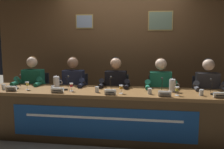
{
  "coord_description": "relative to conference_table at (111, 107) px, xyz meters",
  "views": [
    {
      "loc": [
        0.56,
        -3.81,
        1.56
      ],
      "look_at": [
        0.0,
        0.0,
        1.01
      ],
      "focal_mm": 40.61,
      "sensor_mm": 36.0,
      "label": 1
    }
  ],
  "objects": [
    {
      "name": "ground_plane",
      "position": [
        0.0,
        0.12,
        -0.52
      ],
      "size": [
        12.0,
        12.0,
        0.0
      ],
      "primitive_type": "plane",
      "color": "gray"
    },
    {
      "name": "microphone_far_right",
      "position": [
        1.47,
        0.07,
        0.31
      ],
      "size": [
        0.06,
        0.17,
        0.22
      ],
      "color": "black",
      "rests_on": "conference_table"
    },
    {
      "name": "nameplate_center",
      "position": [
        0.02,
        -0.19,
        0.27
      ],
      "size": [
        0.17,
        0.06,
        0.08
      ],
      "color": "white",
      "rests_on": "conference_table"
    },
    {
      "name": "juice_glass_center",
      "position": [
        0.16,
        -0.07,
        0.32
      ],
      "size": [
        0.06,
        0.06,
        0.12
      ],
      "color": "white",
      "rests_on": "conference_table"
    },
    {
      "name": "microphone_left",
      "position": [
        -0.71,
        0.08,
        0.31
      ],
      "size": [
        0.06,
        0.17,
        0.22
      ],
      "color": "black",
      "rests_on": "conference_table"
    },
    {
      "name": "water_pitcher_right_side",
      "position": [
        0.92,
        0.17,
        0.33
      ],
      "size": [
        0.15,
        0.1,
        0.21
      ],
      "color": "silver",
      "rests_on": "conference_table"
    },
    {
      "name": "water_cup_far_right",
      "position": [
        1.3,
        -0.04,
        0.27
      ],
      "size": [
        0.06,
        0.06,
        0.08
      ],
      "color": "silver",
      "rests_on": "conference_table"
    },
    {
      "name": "nameplate_left",
      "position": [
        -0.77,
        -0.17,
        0.27
      ],
      "size": [
        0.19,
        0.06,
        0.08
      ],
      "color": "white",
      "rests_on": "conference_table"
    },
    {
      "name": "water_cup_left",
      "position": [
        -0.88,
        -0.08,
        0.27
      ],
      "size": [
        0.06,
        0.06,
        0.08
      ],
      "color": "silver",
      "rests_on": "conference_table"
    },
    {
      "name": "water_cup_right",
      "position": [
        0.58,
        -0.05,
        0.27
      ],
      "size": [
        0.06,
        0.06,
        0.08
      ],
      "color": "silver",
      "rests_on": "conference_table"
    },
    {
      "name": "microphone_center",
      "position": [
        -0.02,
        0.09,
        0.31
      ],
      "size": [
        0.06,
        0.17,
        0.22
      ],
      "color": "black",
      "rests_on": "conference_table"
    },
    {
      "name": "panelist_center",
      "position": [
        0.0,
        0.5,
        0.2
      ],
      "size": [
        0.51,
        0.48,
        1.24
      ],
      "color": "black",
      "rests_on": "ground_plane"
    },
    {
      "name": "conference_table",
      "position": [
        0.0,
        0.0,
        0.0
      ],
      "size": [
        4.08,
        0.79,
        0.76
      ],
      "color": "brown",
      "rests_on": "ground_plane"
    },
    {
      "name": "water_cup_far_left",
      "position": [
        -1.7,
        -0.06,
        0.27
      ],
      "size": [
        0.06,
        0.06,
        0.08
      ],
      "color": "silver",
      "rests_on": "conference_table"
    },
    {
      "name": "juice_glass_right",
      "position": [
        0.96,
        -0.09,
        0.32
      ],
      "size": [
        0.06,
        0.06,
        0.12
      ],
      "color": "white",
      "rests_on": "conference_table"
    },
    {
      "name": "chair_left",
      "position": [
        -0.75,
        0.7,
        -0.08
      ],
      "size": [
        0.44,
        0.44,
        0.91
      ],
      "color": "black",
      "rests_on": "ground_plane"
    },
    {
      "name": "nameplate_far_right",
      "position": [
        1.53,
        -0.16,
        0.27
      ],
      "size": [
        0.18,
        0.06,
        0.08
      ],
      "color": "white",
      "rests_on": "conference_table"
    },
    {
      "name": "water_pitcher_left_side",
      "position": [
        -0.91,
        0.17,
        0.33
      ],
      "size": [
        0.15,
        0.1,
        0.21
      ],
      "color": "silver",
      "rests_on": "conference_table"
    },
    {
      "name": "chair_center",
      "position": [
        0.0,
        0.7,
        -0.08
      ],
      "size": [
        0.44,
        0.44,
        0.91
      ],
      "color": "black",
      "rests_on": "ground_plane"
    },
    {
      "name": "nameplate_far_left",
      "position": [
        -1.52,
        -0.15,
        0.27
      ],
      "size": [
        0.18,
        0.06,
        0.08
      ],
      "color": "white",
      "rests_on": "conference_table"
    },
    {
      "name": "wall_back_panelled",
      "position": [
        0.0,
        1.5,
        0.78
      ],
      "size": [
        5.28,
        0.14,
        2.6
      ],
      "color": "brown",
      "rests_on": "ground_plane"
    },
    {
      "name": "panelist_far_right",
      "position": [
        1.52,
        0.5,
        0.2
      ],
      "size": [
        0.51,
        0.48,
        1.24
      ],
      "color": "black",
      "rests_on": "ground_plane"
    },
    {
      "name": "nameplate_right",
      "position": [
        0.79,
        -0.18,
        0.27
      ],
      "size": [
        0.18,
        0.06,
        0.08
      ],
      "color": "white",
      "rests_on": "conference_table"
    },
    {
      "name": "panelist_right",
      "position": [
        0.76,
        0.5,
        0.2
      ],
      "size": [
        0.51,
        0.48,
        1.24
      ],
      "color": "black",
      "rests_on": "ground_plane"
    },
    {
      "name": "juice_glass_left",
      "position": [
        -0.61,
        -0.02,
        0.32
      ],
      "size": [
        0.06,
        0.06,
        0.12
      ],
      "color": "white",
      "rests_on": "conference_table"
    },
    {
      "name": "microphone_right",
      "position": [
        0.76,
        0.09,
        0.31
      ],
      "size": [
        0.06,
        0.17,
        0.22
      ],
      "color": "black",
      "rests_on": "conference_table"
    },
    {
      "name": "panelist_far_left",
      "position": [
        -1.51,
        0.5,
        0.2
      ],
      "size": [
        0.51,
        0.48,
        1.24
      ],
      "color": "black",
      "rests_on": "ground_plane"
    },
    {
      "name": "juice_glass_far_left",
      "position": [
        -1.33,
        -0.02,
        0.32
      ],
      "size": [
        0.06,
        0.06,
        0.12
      ],
      "color": "white",
      "rests_on": "conference_table"
    },
    {
      "name": "chair_far_left",
      "position": [
        -1.51,
        0.7,
        -0.08
      ],
      "size": [
        0.44,
        0.44,
        0.91
      ],
      "color": "black",
      "rests_on": "ground_plane"
    },
    {
      "name": "microphone_far_left",
      "position": [
        -1.52,
        0.05,
        0.31
      ],
      "size": [
        0.06,
        0.17,
        0.22
      ],
      "color": "black",
      "rests_on": "conference_table"
    },
    {
      "name": "panelist_left",
      "position": [
        -0.75,
        0.5,
        0.2
      ],
      "size": [
        0.51,
        0.48,
        1.24
      ],
      "color": "black",
      "rests_on": "ground_plane"
    },
    {
      "name": "water_cup_center",
      "position": [
        -0.2,
        -0.05,
        0.27
      ],
      "size": [
        0.06,
        0.06,
        0.08
      ],
      "color": "silver",
      "rests_on": "conference_table"
    },
    {
      "name": "chair_far_right",
      "position": [
        1.52,
        0.7,
        -0.08
      ],
      "size": [
        0.44,
        0.44,
        0.91
      ],
      "color": "black",
      "rests_on": "ground_plane"
    },
    {
      "name": "chair_right",
      "position": [
        0.76,
        0.7,
        -0.08
      ],
      "size": [
        0.44,
        0.44,
        0.91
      ],
      "color": "black",
      "rests_on": "ground_plane"
    }
  ]
}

